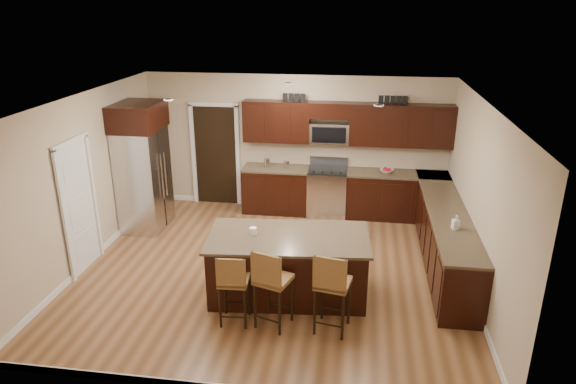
% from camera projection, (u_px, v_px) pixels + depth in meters
% --- Properties ---
extents(floor, '(6.00, 6.00, 0.00)m').
position_uv_depth(floor, '(273.00, 270.00, 8.15)').
color(floor, brown).
rests_on(floor, ground).
extents(ceiling, '(6.00, 6.00, 0.00)m').
position_uv_depth(ceiling, '(271.00, 101.00, 7.20)').
color(ceiling, silver).
rests_on(ceiling, wall_back).
extents(wall_back, '(6.00, 0.00, 6.00)m').
position_uv_depth(wall_back, '(296.00, 143.00, 10.23)').
color(wall_back, '#C1AC8B').
rests_on(wall_back, floor).
extents(wall_left, '(0.00, 5.50, 5.50)m').
position_uv_depth(wall_left, '(84.00, 181.00, 8.08)').
color(wall_left, '#C1AC8B').
rests_on(wall_left, floor).
extents(wall_right, '(0.00, 5.50, 5.50)m').
position_uv_depth(wall_right, '(480.00, 201.00, 7.28)').
color(wall_right, '#C1AC8B').
rests_on(wall_right, floor).
extents(base_cabinets, '(4.02, 3.96, 0.92)m').
position_uv_depth(base_cabinets, '(392.00, 215.00, 9.08)').
color(base_cabinets, black).
rests_on(base_cabinets, floor).
extents(upper_cabinets, '(4.00, 0.33, 0.80)m').
position_uv_depth(upper_cabinets, '(349.00, 123.00, 9.76)').
color(upper_cabinets, black).
rests_on(upper_cabinets, wall_back).
extents(range, '(0.76, 0.64, 1.11)m').
position_uv_depth(range, '(327.00, 191.00, 10.17)').
color(range, silver).
rests_on(range, floor).
extents(microwave, '(0.76, 0.31, 0.40)m').
position_uv_depth(microwave, '(329.00, 133.00, 9.91)').
color(microwave, silver).
rests_on(microwave, upper_cabinets).
extents(doorway, '(0.85, 0.03, 2.06)m').
position_uv_depth(doorway, '(216.00, 156.00, 10.55)').
color(doorway, black).
rests_on(doorway, floor).
extents(pantry_door, '(0.03, 0.80, 2.04)m').
position_uv_depth(pantry_door, '(79.00, 208.00, 7.91)').
color(pantry_door, white).
rests_on(pantry_door, floor).
extents(letter_decor, '(2.20, 0.03, 0.15)m').
position_uv_depth(letter_decor, '(342.00, 99.00, 9.62)').
color(letter_decor, black).
rests_on(letter_decor, upper_cabinets).
extents(island, '(2.37, 1.38, 0.92)m').
position_uv_depth(island, '(288.00, 267.00, 7.37)').
color(island, black).
rests_on(island, floor).
extents(stool_left, '(0.40, 0.40, 1.02)m').
position_uv_depth(stool_left, '(233.00, 281.00, 6.60)').
color(stool_left, olive).
rests_on(stool_left, floor).
extents(stool_mid, '(0.53, 0.53, 1.12)m').
position_uv_depth(stool_mid, '(271.00, 280.00, 6.50)').
color(stool_mid, olive).
rests_on(stool_mid, floor).
extents(stool_right, '(0.49, 0.49, 1.13)m').
position_uv_depth(stool_right, '(332.00, 284.00, 6.40)').
color(stool_right, olive).
rests_on(stool_right, floor).
extents(refrigerator, '(0.79, 1.00, 2.35)m').
position_uv_depth(refrigerator, '(143.00, 166.00, 9.31)').
color(refrigerator, silver).
rests_on(refrigerator, floor).
extents(floor_mat, '(1.13, 0.85, 0.01)m').
position_uv_depth(floor_mat, '(342.00, 234.00, 9.41)').
color(floor_mat, brown).
rests_on(floor_mat, floor).
extents(fruit_bowl, '(0.34, 0.34, 0.06)m').
position_uv_depth(fruit_bowl, '(387.00, 171.00, 9.85)').
color(fruit_bowl, silver).
rests_on(fruit_bowl, base_cabinets).
extents(soap_bottle, '(0.12, 0.12, 0.21)m').
position_uv_depth(soap_bottle, '(456.00, 222.00, 7.39)').
color(soap_bottle, '#B2B2B2').
rests_on(soap_bottle, base_cabinets).
extents(canister_tall, '(0.12, 0.12, 0.18)m').
position_uv_depth(canister_tall, '(267.00, 163.00, 10.14)').
color(canister_tall, silver).
rests_on(canister_tall, base_cabinets).
extents(canister_short, '(0.11, 0.11, 0.15)m').
position_uv_depth(canister_short, '(287.00, 165.00, 10.09)').
color(canister_short, silver).
rests_on(canister_short, base_cabinets).
extents(island_jar, '(0.10, 0.10, 0.10)m').
position_uv_depth(island_jar, '(253.00, 231.00, 7.24)').
color(island_jar, white).
rests_on(island_jar, island).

